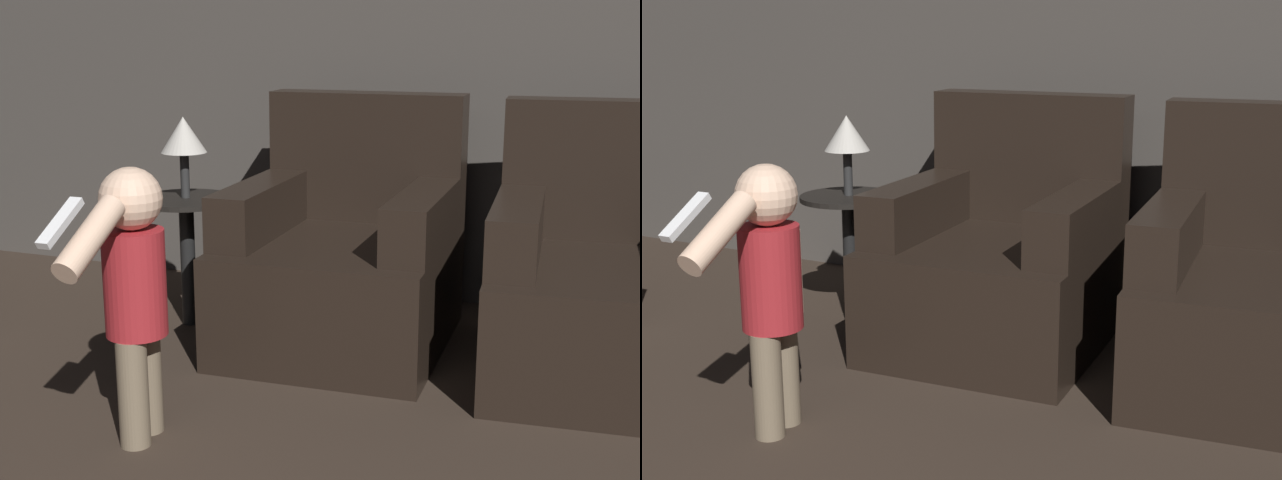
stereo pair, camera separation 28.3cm
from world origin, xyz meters
TOP-DOWN VIEW (x-y plane):
  - armchair_left at (-0.27, 3.84)m, footprint 0.83×0.93m
  - armchair_right at (0.69, 3.84)m, footprint 0.87×0.96m
  - person_toddler at (-0.55, 2.81)m, footprint 0.18×0.56m
  - side_table at (-0.92, 3.79)m, footprint 0.39×0.39m
  - lamp at (-0.92, 3.79)m, footprint 0.18×0.18m

SIDE VIEW (x-z plane):
  - armchair_left at x=-0.27m, z-range -0.15..0.78m
  - armchair_right at x=0.69m, z-range -0.15..0.78m
  - side_table at x=-0.92m, z-range 0.16..0.68m
  - person_toddler at x=-0.55m, z-range 0.07..0.89m
  - lamp at x=-0.92m, z-range 0.61..0.93m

